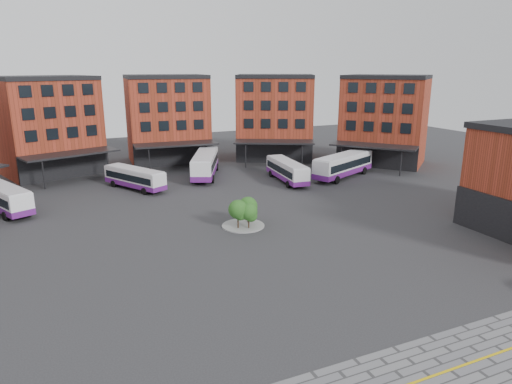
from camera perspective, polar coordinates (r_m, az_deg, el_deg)
name	(u,v)px	position (r m, az deg, el deg)	size (l,w,h in m)	color
ground	(278,277)	(36.39, 2.79, -10.55)	(160.00, 160.00, 0.00)	#28282B
yellow_line	(431,377)	(27.70, 20.98, -20.75)	(26.00, 0.15, 0.02)	gold
main_building	(130,129)	(68.68, -15.52, 7.59)	(94.14, 42.48, 14.60)	#9B3522
tree_island	(245,211)	(46.50, -1.37, -2.40)	(4.40, 4.40, 3.07)	gray
bus_b	(3,197)	(58.88, -29.10, -0.59)	(6.78, 10.93, 3.06)	white
bus_c	(135,178)	(63.09, -14.93, 1.72)	(6.90, 10.00, 2.85)	silver
bus_d	(205,164)	(68.41, -6.37, 3.52)	(7.69, 12.66, 3.54)	white
bus_e	(287,170)	(65.18, 3.88, 2.71)	(3.46, 10.77, 2.98)	silver
bus_f	(343,165)	(68.62, 10.87, 3.33)	(12.34, 7.66, 3.46)	silver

